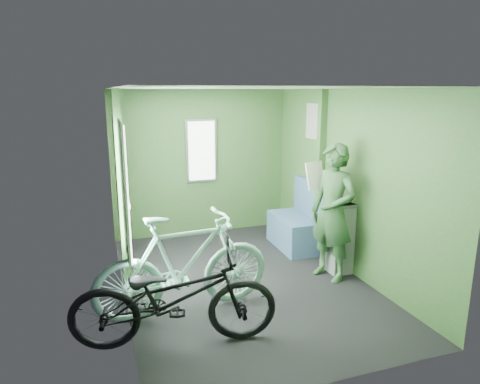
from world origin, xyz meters
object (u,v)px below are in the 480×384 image
Objects in this scene: passenger at (333,212)px; bench_seat at (297,228)px; bicycle_mint at (186,314)px; bicycle_black at (176,346)px; waste_box at (338,237)px.

bench_seat is at bearing 155.52° from passenger.
passenger is (1.90, 0.33, 0.84)m from bicycle_mint.
bicycle_black is 2.55m from waste_box.
bench_seat reaches higher than bicycle_mint.
bicycle_black is 2.02× the size of waste_box.
bicycle_mint is at bearing -142.94° from bench_seat.
bench_seat reaches higher than bicycle_black.
bicycle_black is 1.00× the size of bicycle_mint.
passenger is 1.68× the size of bench_seat.
waste_box is at bearing 110.05° from passenger.
bench_seat is (-0.11, 0.94, -0.16)m from waste_box.
bench_seat reaches higher than waste_box.
passenger reaches higher than waste_box.
bicycle_mint is at bearing -100.68° from passenger.
bench_seat is (2.18, 1.96, 0.29)m from bicycle_black.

